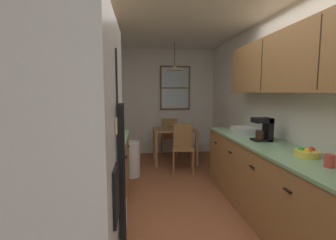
# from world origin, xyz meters

# --- Properties ---
(ground_plane) EXTENTS (12.00, 12.00, 0.00)m
(ground_plane) POSITION_xyz_m (0.00, 1.00, 0.00)
(ground_plane) COLOR brown
(wall_left) EXTENTS (0.10, 9.00, 2.55)m
(wall_left) POSITION_xyz_m (-1.35, 1.00, 1.27)
(wall_left) COLOR white
(wall_left) RESTS_ON ground
(wall_right) EXTENTS (0.10, 9.00, 2.55)m
(wall_right) POSITION_xyz_m (1.35, 1.00, 1.27)
(wall_right) COLOR white
(wall_right) RESTS_ON ground
(wall_back) EXTENTS (4.40, 0.10, 2.55)m
(wall_back) POSITION_xyz_m (0.00, 3.65, 1.27)
(wall_back) COLOR white
(wall_back) RESTS_ON ground
(ceiling_slab) EXTENTS (4.40, 9.00, 0.08)m
(ceiling_slab) POSITION_xyz_m (0.00, 1.00, 2.59)
(ceiling_slab) COLOR white
(refrigerator) EXTENTS (0.72, 0.73, 1.84)m
(refrigerator) POSITION_xyz_m (-0.95, -1.30, 0.92)
(refrigerator) COLOR white
(refrigerator) RESTS_ON ground
(stove_range) EXTENTS (0.66, 0.61, 1.10)m
(stove_range) POSITION_xyz_m (-0.99, -0.62, 0.47)
(stove_range) COLOR silver
(stove_range) RESTS_ON ground
(microwave_over_range) EXTENTS (0.39, 0.61, 0.32)m
(microwave_over_range) POSITION_xyz_m (-1.11, -0.62, 1.67)
(microwave_over_range) COLOR white
(counter_left) EXTENTS (0.64, 1.89, 0.90)m
(counter_left) POSITION_xyz_m (-1.00, 0.63, 0.45)
(counter_left) COLOR olive
(counter_left) RESTS_ON ground
(upper_cabinets_left) EXTENTS (0.33, 1.97, 0.70)m
(upper_cabinets_left) POSITION_xyz_m (-1.14, 0.58, 1.88)
(upper_cabinets_left) COLOR olive
(counter_right) EXTENTS (0.64, 3.29, 0.90)m
(counter_right) POSITION_xyz_m (1.00, 0.07, 0.45)
(counter_right) COLOR olive
(counter_right) RESTS_ON ground
(upper_cabinets_right) EXTENTS (0.33, 2.97, 0.67)m
(upper_cabinets_right) POSITION_xyz_m (1.14, 0.02, 1.83)
(upper_cabinets_right) COLOR olive
(dining_table) EXTENTS (0.88, 0.74, 0.73)m
(dining_table) POSITION_xyz_m (0.21, 2.73, 0.61)
(dining_table) COLOR olive
(dining_table) RESTS_ON ground
(dining_chair_near) EXTENTS (0.45, 0.45, 0.90)m
(dining_chair_near) POSITION_xyz_m (0.30, 2.16, 0.50)
(dining_chair_near) COLOR olive
(dining_chair_near) RESTS_ON ground
(dining_chair_far) EXTENTS (0.43, 0.43, 0.90)m
(dining_chair_far) POSITION_xyz_m (0.17, 3.31, 0.50)
(dining_chair_far) COLOR olive
(dining_chair_far) RESTS_ON ground
(pendant_light) EXTENTS (0.34, 0.34, 0.60)m
(pendant_light) POSITION_xyz_m (0.21, 2.73, 2.00)
(pendant_light) COLOR black
(back_window) EXTENTS (0.74, 0.05, 1.06)m
(back_window) POSITION_xyz_m (0.34, 3.58, 1.61)
(back_window) COLOR brown
(trash_bin) EXTENTS (0.36, 0.36, 0.62)m
(trash_bin) POSITION_xyz_m (-0.70, 1.95, 0.31)
(trash_bin) COLOR white
(trash_bin) RESTS_ON ground
(storage_canister) EXTENTS (0.11, 0.11, 0.19)m
(storage_canister) POSITION_xyz_m (-1.00, -0.19, 1.00)
(storage_canister) COLOR red
(storage_canister) RESTS_ON counter_left
(dish_towel) EXTENTS (0.02, 0.16, 0.24)m
(dish_towel) POSITION_xyz_m (-0.64, -0.46, 0.50)
(dish_towel) COLOR white
(coffee_maker) EXTENTS (0.22, 0.18, 0.29)m
(coffee_maker) POSITION_xyz_m (1.03, 0.47, 1.05)
(coffee_maker) COLOR black
(coffee_maker) RESTS_ON counter_right
(mug_spare) EXTENTS (0.12, 0.08, 0.10)m
(mug_spare) POSITION_xyz_m (1.01, -0.63, 0.95)
(mug_spare) COLOR #BF3F33
(mug_spare) RESTS_ON counter_right
(fruit_bowl) EXTENTS (0.22, 0.22, 0.09)m
(fruit_bowl) POSITION_xyz_m (1.05, -0.30, 0.94)
(fruit_bowl) COLOR #E5D14C
(fruit_bowl) RESTS_ON counter_right
(dish_rack) EXTENTS (0.28, 0.34, 0.10)m
(dish_rack) POSITION_xyz_m (1.00, 0.99, 0.95)
(dish_rack) COLOR silver
(dish_rack) RESTS_ON counter_right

